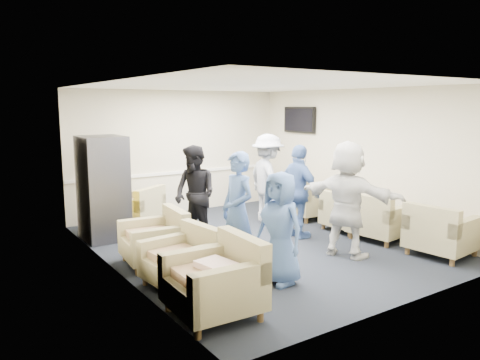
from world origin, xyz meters
TOP-DOWN VIEW (x-y plane):
  - floor at (0.00, 0.00)m, footprint 6.00×6.00m
  - ceiling at (0.00, 0.00)m, footprint 6.00×6.00m
  - back_wall at (0.00, 3.00)m, footprint 5.00×0.02m
  - front_wall at (0.00, -3.00)m, footprint 5.00×0.02m
  - left_wall at (-2.50, 0.00)m, footprint 0.02×6.00m
  - right_wall at (2.50, 0.00)m, footprint 0.02×6.00m
  - chair_rail at (0.00, 2.98)m, footprint 4.98×0.04m
  - tv at (2.44, 1.80)m, footprint 0.10×1.00m
  - armchair_left_near at (-2.01, -2.00)m, footprint 0.99×0.99m
  - armchair_left_mid at (-1.93, -0.99)m, footprint 0.92×0.92m
  - armchair_left_far at (-1.86, 0.03)m, footprint 0.95×0.95m
  - armchair_right_near at (2.00, -2.13)m, footprint 0.99×0.99m
  - armchair_right_midnear at (1.92, -0.98)m, footprint 0.99×0.99m
  - armchair_right_midfar at (1.91, -0.23)m, footprint 0.84×0.84m
  - armchair_right_far at (1.97, 0.98)m, footprint 0.97×0.97m
  - armchair_corner at (-1.30, 2.24)m, footprint 1.19×1.19m
  - vending_machine at (-2.09, 1.81)m, footprint 0.75×0.87m
  - backpack at (-1.67, -0.33)m, footprint 0.28×0.21m
  - pillow at (-2.03, -2.00)m, footprint 0.40×0.49m
  - person_front_left at (-0.82, -1.61)m, footprint 0.62×0.82m
  - person_mid_left at (-0.97, -0.82)m, footprint 0.43×0.64m
  - person_back_left at (-0.86, 0.68)m, footprint 0.83×0.96m
  - person_back_right at (1.02, 1.10)m, footprint 0.84×1.26m
  - person_mid_right at (0.84, -0.07)m, footprint 0.44×1.00m
  - person_front_right at (0.78, -1.30)m, footprint 1.07×1.79m

SIDE VIEW (x-z plane):
  - floor at x=0.00m, z-range 0.00..0.00m
  - backpack at x=-1.67m, z-range 0.01..0.46m
  - armchair_right_midfar at x=1.91m, z-range 0.00..0.65m
  - armchair_left_mid at x=-1.93m, z-range 0.00..0.67m
  - armchair_corner at x=-1.30m, z-range 0.00..0.69m
  - armchair_left_far at x=-1.86m, z-range 0.00..0.70m
  - armchair_right_midnear at x=1.92m, z-range 0.00..0.71m
  - armchair_right_near at x=2.00m, z-range 0.00..0.72m
  - armchair_right_far at x=1.97m, z-range 0.00..0.75m
  - armchair_left_near at x=-2.01m, z-range 0.00..0.76m
  - pillow at x=-2.03m, z-range 0.50..0.63m
  - person_front_left at x=-0.82m, z-range 0.00..1.52m
  - person_mid_right at x=0.84m, z-range 0.00..1.69m
  - person_back_left at x=-0.86m, z-range 0.00..1.70m
  - person_mid_left at x=-0.97m, z-range 0.00..1.72m
  - chair_rail at x=0.00m, z-range 0.87..0.93m
  - person_back_right at x=1.02m, z-range 0.00..1.81m
  - person_front_right at x=0.78m, z-range 0.00..1.84m
  - vending_machine at x=-2.09m, z-range 0.00..1.85m
  - back_wall at x=0.00m, z-range 0.00..2.70m
  - front_wall at x=0.00m, z-range 0.00..2.70m
  - left_wall at x=-2.50m, z-range 0.00..2.70m
  - right_wall at x=2.50m, z-range 0.00..2.70m
  - tv at x=2.44m, z-range 1.76..2.34m
  - ceiling at x=0.00m, z-range 2.70..2.70m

